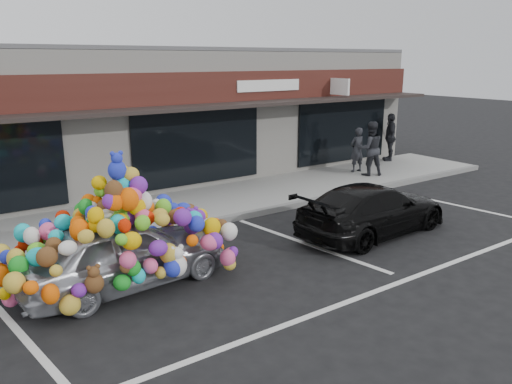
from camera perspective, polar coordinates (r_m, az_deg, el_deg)
ground at (r=9.54m, az=-6.56°, el=-9.67°), size 90.00×90.00×0.00m
shop_building at (r=16.72m, az=-20.85°, el=7.83°), size 24.00×7.20×4.31m
sidewalk at (r=12.96m, az=-15.04°, el=-3.02°), size 26.00×3.00×0.15m
kerb at (r=11.62m, az=-12.48°, el=-4.94°), size 26.00×0.18×0.16m
parking_stripe_left at (r=8.86m, az=-26.26°, el=-13.23°), size 0.73×4.37×0.01m
parking_stripe_mid at (r=11.16m, az=5.74°, el=-5.88°), size 0.73×4.37×0.01m
parking_stripe_right at (r=15.08m, az=21.57°, el=-1.32°), size 0.73×4.37×0.01m
lane_line at (r=9.00m, az=12.30°, el=-11.48°), size 14.00×0.12×0.01m
toy_car at (r=9.18m, az=-14.88°, el=-5.76°), size 2.74×4.13×2.33m
black_sedan at (r=11.88m, az=13.22°, el=-1.92°), size 1.91×4.17×1.18m
pedestrian_a at (r=17.66m, az=11.46°, el=4.75°), size 0.59×0.41×1.54m
pedestrian_b at (r=17.18m, az=12.91°, el=4.86°), size 1.09×0.99×1.82m
pedestrian_c at (r=19.93m, az=15.07°, el=6.08°), size 1.09×1.03×1.82m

